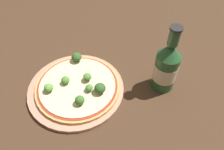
{
  "coord_description": "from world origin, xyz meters",
  "views": [
    {
      "loc": [
        -0.22,
        -0.4,
        0.53
      ],
      "look_at": [
        0.08,
        -0.1,
        0.06
      ],
      "focal_mm": 35.0,
      "sensor_mm": 36.0,
      "label": 1
    }
  ],
  "objects": [
    {
      "name": "broccoli_floret_6",
      "position": [
        0.03,
        -0.04,
        0.04
      ],
      "size": [
        0.03,
        0.03,
        0.03
      ],
      "color": "#89A866",
      "rests_on": "pizza"
    },
    {
      "name": "broccoli_floret_0",
      "position": [
        0.03,
        -0.1,
        0.04
      ],
      "size": [
        0.03,
        0.03,
        0.03
      ],
      "color": "#89A866",
      "rests_on": "pizza"
    },
    {
      "name": "plate",
      "position": [
        -0.01,
        -0.03,
        0.01
      ],
      "size": [
        0.29,
        0.29,
        0.01
      ],
      "color": "tan",
      "rests_on": "ground_plane"
    },
    {
      "name": "pizza",
      "position": [
        -0.01,
        -0.03,
        0.02
      ],
      "size": [
        0.25,
        0.25,
        0.01
      ],
      "color": "tan",
      "rests_on": "plate"
    },
    {
      "name": "beer_bottle",
      "position": [
        0.2,
        -0.19,
        0.08
      ],
      "size": [
        0.07,
        0.07,
        0.22
      ],
      "color": "#234C28",
      "rests_on": "ground_plane"
    },
    {
      "name": "broccoli_floret_2",
      "position": [
        -0.03,
        0.0,
        0.04
      ],
      "size": [
        0.03,
        0.03,
        0.02
      ],
      "color": "#89A866",
      "rests_on": "pizza"
    },
    {
      "name": "broccoli_floret_4",
      "position": [
        -0.08,
        0.01,
        0.04
      ],
      "size": [
        0.03,
        0.03,
        0.03
      ],
      "color": "#89A866",
      "rests_on": "pizza"
    },
    {
      "name": "broccoli_floret_3",
      "position": [
        -0.04,
        -0.09,
        0.04
      ],
      "size": [
        0.03,
        0.03,
        0.03
      ],
      "color": "#89A866",
      "rests_on": "pizza"
    },
    {
      "name": "broccoli_floret_1",
      "position": [
        0.06,
        0.05,
        0.04
      ],
      "size": [
        0.03,
        0.03,
        0.03
      ],
      "color": "#89A866",
      "rests_on": "pizza"
    },
    {
      "name": "broccoli_floret_5",
      "position": [
        0.01,
        -0.07,
        0.04
      ],
      "size": [
        0.02,
        0.02,
        0.02
      ],
      "color": "#89A866",
      "rests_on": "pizza"
    },
    {
      "name": "ground_plane",
      "position": [
        0.0,
        0.0,
        0.0
      ],
      "size": [
        3.0,
        3.0,
        0.0
      ],
      "primitive_type": "plane",
      "color": "#3D2819"
    }
  ]
}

